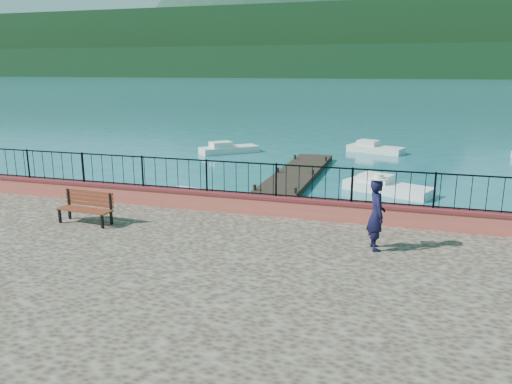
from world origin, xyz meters
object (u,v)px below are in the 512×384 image
Objects in this scene: person at (376,215)px; boat_1 at (388,184)px; boat_3 at (229,147)px; boat_0 at (199,201)px; boat_4 at (376,147)px; park_bench at (86,214)px.

person is 10.97m from boat_1.
person is at bearing -65.73° from boat_1.
person reaches higher than boat_3.
boat_0 and boat_4 have the same top height.
boat_3 and boat_4 have the same top height.
boat_3 is at bearing 165.78° from boat_1.
boat_1 is 1.08× the size of boat_4.
boat_4 is at bearing -13.67° from person.
person is 9.23m from boat_0.
park_bench reaches higher than boat_1.
person is 21.90m from boat_3.
boat_0 is at bearing -89.72° from boat_4.
boat_1 is (7.82, 11.09, -1.08)m from park_bench.
boat_1 and boat_4 have the same top height.
park_bench is 0.45× the size of boat_4.
person is (7.92, 0.24, 0.59)m from park_bench.
park_bench is at bearing -87.22° from boat_0.
boat_4 is (-1.28, 11.21, 0.00)m from boat_1.
boat_0 is at bearing -117.68° from boat_3.
boat_4 is at bearing -24.71° from boat_3.
boat_1 is at bearing 47.44° from boat_0.
person reaches higher than boat_1.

